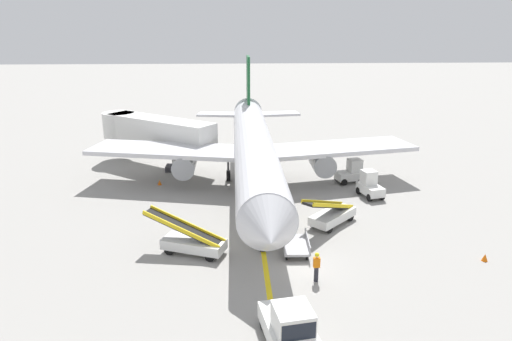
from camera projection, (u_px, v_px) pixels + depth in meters
ground_plane at (294, 264)px, 26.52m from camera, size 300.00×300.00×0.00m
taxi_line_yellow at (260, 228)px, 31.19m from camera, size 0.48×80.00×0.01m
airliner at (254, 147)px, 38.45m from camera, size 28.61×35.21×10.10m
jet_bridge at (150, 130)px, 44.26m from camera, size 11.80×9.57×4.85m
pushback_tug at (290, 327)px, 19.32m from camera, size 2.46×3.86×2.20m
baggage_tug_near_wing at (370, 185)px, 36.77m from camera, size 1.86×2.65×2.10m
baggage_tug_by_cargo_door at (351, 172)px, 40.08m from camera, size 2.64×1.83×2.10m
belt_loader_forward_hold at (332, 214)px, 31.53m from camera, size 4.43×4.41×2.59m
belt_loader_aft_hold at (192, 241)px, 27.56m from camera, size 5.12×2.94×2.59m
baggage_cart_loaded at (295, 244)px, 27.83m from camera, size 1.68×3.79×0.94m
ground_crew_marshaller at (317, 266)px, 24.44m from camera, size 0.36×0.24×1.70m
safety_cone_nose_left at (160, 182)px, 39.65m from camera, size 0.36×0.36×0.44m
safety_cone_nose_right at (485, 257)px, 26.77m from camera, size 0.36×0.36×0.44m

